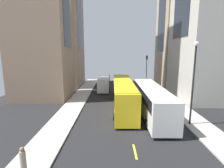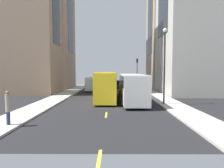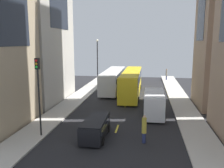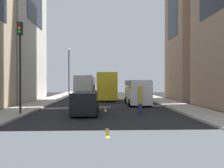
# 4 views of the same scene
# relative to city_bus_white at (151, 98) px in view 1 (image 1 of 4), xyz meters

# --- Properties ---
(ground_plane) EXTENTS (40.93, 40.93, 0.00)m
(ground_plane) POSITION_rel_city_bus_white_xyz_m (2.89, -4.65, -2.01)
(ground_plane) COLOR black
(sidewalk_west) EXTENTS (2.80, 44.00, 0.15)m
(sidewalk_west) POSITION_rel_city_bus_white_xyz_m (-4.17, -4.65, -1.93)
(sidewalk_west) COLOR #B2ADA3
(sidewalk_west) RESTS_ON ground
(sidewalk_east) EXTENTS (2.80, 44.00, 0.15)m
(sidewalk_east) POSITION_rel_city_bus_white_xyz_m (9.95, -4.65, -1.93)
(sidewalk_east) COLOR #B2ADA3
(sidewalk_east) RESTS_ON ground
(lane_stripe_0) EXTENTS (0.16, 2.00, 0.01)m
(lane_stripe_0) POSITION_rel_city_bus_white_xyz_m (2.89, -25.65, -2.00)
(lane_stripe_0) COLOR yellow
(lane_stripe_0) RESTS_ON ground
(lane_stripe_1) EXTENTS (0.16, 2.00, 0.01)m
(lane_stripe_1) POSITION_rel_city_bus_white_xyz_m (2.89, -17.25, -2.00)
(lane_stripe_1) COLOR yellow
(lane_stripe_1) RESTS_ON ground
(lane_stripe_2) EXTENTS (0.16, 2.00, 0.01)m
(lane_stripe_2) POSITION_rel_city_bus_white_xyz_m (2.89, -8.85, -2.00)
(lane_stripe_2) COLOR yellow
(lane_stripe_2) RESTS_ON ground
(lane_stripe_3) EXTENTS (0.16, 2.00, 0.01)m
(lane_stripe_3) POSITION_rel_city_bus_white_xyz_m (2.89, -0.45, -2.00)
(lane_stripe_3) COLOR yellow
(lane_stripe_3) RESTS_ON ground
(lane_stripe_4) EXTENTS (0.16, 2.00, 0.01)m
(lane_stripe_4) POSITION_rel_city_bus_white_xyz_m (2.89, 7.95, -2.00)
(lane_stripe_4) COLOR yellow
(lane_stripe_4) RESTS_ON ground
(building_west_0) EXTENTS (9.50, 9.56, 33.32)m
(building_west_0) POSITION_rel_city_bus_white_xyz_m (-10.47, -18.79, 14.65)
(building_west_0) COLOR tan
(building_west_0) RESTS_ON ground
(building_east_0) EXTENTS (6.57, 9.99, 34.97)m
(building_east_0) POSITION_rel_city_bus_white_xyz_m (14.81, -18.63, 15.48)
(building_east_0) COLOR #937760
(building_east_0) RESTS_ON ground
(city_bus_white) EXTENTS (2.80, 12.82, 3.35)m
(city_bus_white) POSITION_rel_city_bus_white_xyz_m (0.00, 0.00, 0.00)
(city_bus_white) COLOR silver
(city_bus_white) RESTS_ON ground
(streetcar_yellow) EXTENTS (2.70, 14.42, 3.59)m
(streetcar_yellow) POSITION_rel_city_bus_white_xyz_m (3.16, -2.74, 0.12)
(streetcar_yellow) COLOR yellow
(streetcar_yellow) RESTS_ON ground
(delivery_van_white) EXTENTS (2.25, 5.71, 2.58)m
(delivery_van_white) POSITION_rel_city_bus_white_xyz_m (6.28, -12.71, -0.50)
(delivery_van_white) COLOR white
(delivery_van_white) RESTS_ON ground
(car_black_0) EXTENTS (1.91, 4.53, 1.63)m
(car_black_0) POSITION_rel_city_bus_white_xyz_m (1.38, -19.49, -1.05)
(car_black_0) COLOR black
(car_black_0) RESTS_ON ground
(pedestrian_crossing_near) EXTENTS (0.31, 0.31, 2.28)m
(pedestrian_crossing_near) POSITION_rel_city_bus_white_xyz_m (9.33, 11.54, -0.62)
(pedestrian_crossing_near) COLOR navy
(pedestrian_crossing_near) RESTS_ON ground
(pedestrian_walking_far) EXTENTS (0.37, 0.37, 2.26)m
(pedestrian_walking_far) POSITION_rel_city_bus_white_xyz_m (5.38, -19.93, -0.82)
(pedestrian_walking_far) COLOR navy
(pedestrian_walking_far) RESTS_ON ground
(traffic_light_near_corner) EXTENTS (0.32, 0.44, 6.46)m
(traffic_light_near_corner) POSITION_rel_city_bus_white_xyz_m (-3.18, -20.04, 2.59)
(traffic_light_near_corner) COLOR black
(traffic_light_near_corner) RESTS_ON ground
(streetlamp_near) EXTENTS (0.44, 0.44, 8.18)m
(streetlamp_near) POSITION_rel_city_bus_white_xyz_m (-3.28, 3.14, 3.06)
(streetlamp_near) COLOR black
(streetlamp_near) RESTS_ON ground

